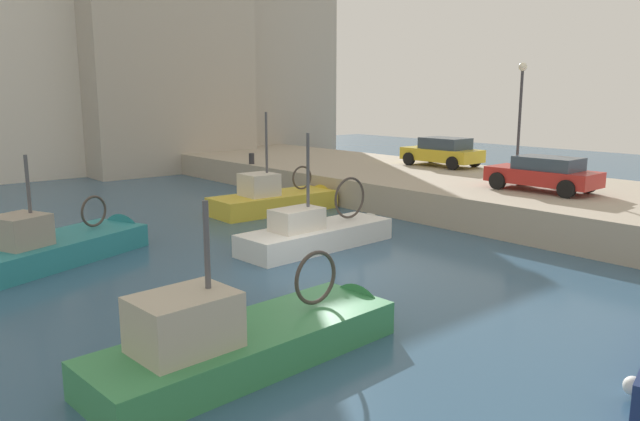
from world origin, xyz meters
TOP-DOWN VIEW (x-y plane):
  - water_surface at (0.00, 0.00)m, footprint 80.00×80.00m
  - quay_wall at (11.50, 0.00)m, footprint 9.00×56.00m
  - fishing_boat_teal at (-4.63, 6.09)m, footprint 6.44×4.13m
  - fishing_boat_yellow at (4.61, 7.89)m, footprint 6.09×2.35m
  - fishing_boat_green at (-4.26, -3.33)m, footprint 6.82×2.21m
  - fishing_boat_white at (2.13, 2.28)m, footprint 6.17×1.97m
  - parked_car_red at (10.58, -0.37)m, footprint 1.94×4.03m
  - parked_car_yellow at (14.03, 7.04)m, footprint 2.06×3.97m
  - mooring_bollard_mid at (7.35, 14.00)m, footprint 0.28×0.28m
  - quay_streetlamp at (13.00, 2.25)m, footprint 0.36×0.36m
  - waterfront_building_west_mid at (7.34, 24.61)m, footprint 10.67×7.76m
  - waterfront_building_east at (15.72, 27.21)m, footprint 11.21×9.19m

SIDE VIEW (x-z plane):
  - water_surface at x=0.00m, z-range 0.00..0.00m
  - fishing_boat_teal at x=-4.63m, z-range -1.94..2.15m
  - fishing_boat_white at x=2.13m, z-range -2.07..2.29m
  - fishing_boat_yellow at x=4.61m, z-range -2.35..2.59m
  - fishing_boat_green at x=-4.26m, z-range -1.82..2.10m
  - quay_wall at x=11.50m, z-range 0.00..1.20m
  - mooring_bollard_mid at x=7.35m, z-range 1.20..1.75m
  - parked_car_red at x=10.58m, z-range 1.23..2.52m
  - parked_car_yellow at x=14.03m, z-range 1.22..2.63m
  - quay_streetlamp at x=13.00m, z-range 2.04..6.87m
  - waterfront_building_east at x=15.72m, z-range 0.02..14.39m
  - waterfront_building_west_mid at x=7.34m, z-range 0.02..16.90m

